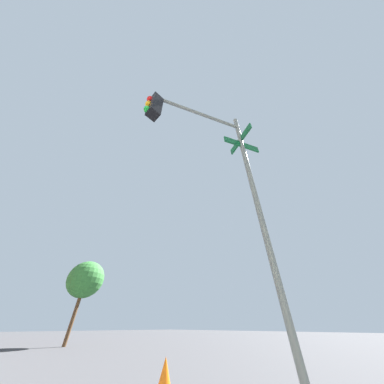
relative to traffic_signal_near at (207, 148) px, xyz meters
name	(u,v)px	position (x,y,z in m)	size (l,w,h in m)	color
traffic_signal_near	(207,148)	(0.00, 0.00, 0.00)	(1.65, 3.02, 6.39)	slate
street_tree	(86,280)	(14.72, -2.58, -0.59)	(2.57, 2.57, 5.25)	#4C331E
traffic_cone	(165,380)	(1.83, -0.61, -4.22)	(0.36, 0.36, 0.61)	orange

